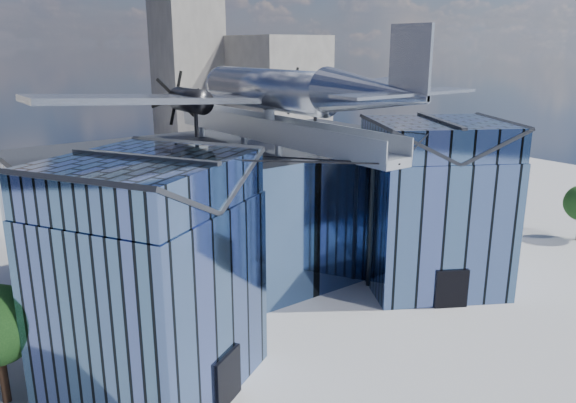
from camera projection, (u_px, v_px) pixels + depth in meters
ground_plane at (307, 318)px, 35.50m from camera, size 120.00×120.00×0.00m
museum at (255, 213)px, 38.49m from camera, size 32.88×24.50×17.60m
bg_towers at (73, 98)px, 72.55m from camera, size 77.00×24.50×26.00m
tree_side_e at (488, 202)px, 48.94m from camera, size 3.59×3.59×5.04m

